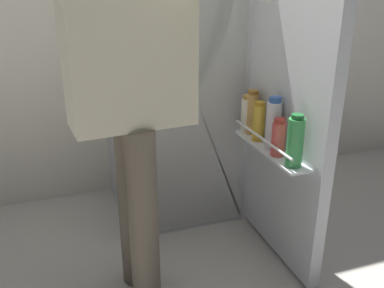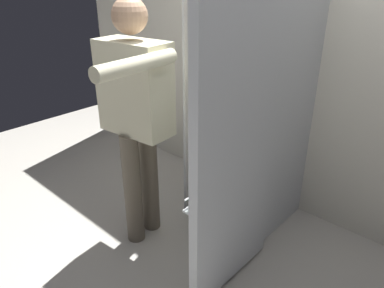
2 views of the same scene
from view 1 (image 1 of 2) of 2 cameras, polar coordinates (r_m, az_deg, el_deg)
ground_plane at (r=2.22m, az=1.62°, el=-14.86°), size 6.02×6.02×0.00m
refrigerator at (r=2.31m, az=-1.79°, el=10.27°), size 0.73×1.30×1.73m
person at (r=1.59m, az=-8.09°, el=8.43°), size 0.59×0.74×1.60m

